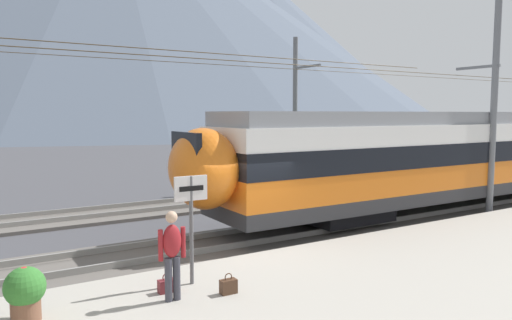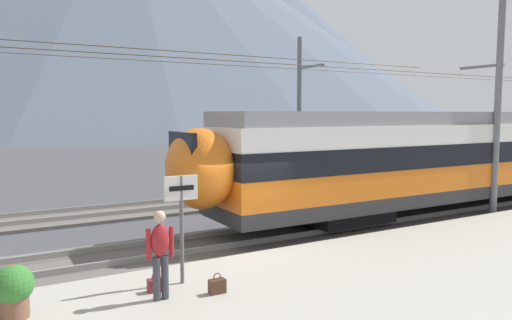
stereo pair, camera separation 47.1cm
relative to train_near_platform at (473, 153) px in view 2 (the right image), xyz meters
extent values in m
plane|color=#424247|center=(-10.94, -1.12, -2.22)|extent=(400.00, 400.00, 0.00)
cube|color=#A39E93|center=(-10.94, -5.19, -2.06)|extent=(120.00, 6.55, 0.32)
cube|color=#5B5651|center=(-10.94, 0.00, -2.16)|extent=(120.00, 3.00, 0.12)
cube|color=gray|center=(-10.94, -0.72, -2.02)|extent=(120.00, 0.07, 0.16)
cube|color=gray|center=(-10.94, 0.72, -2.02)|extent=(120.00, 0.07, 0.16)
cube|color=#5B5651|center=(-10.94, 5.95, -2.16)|extent=(120.00, 3.00, 0.12)
cube|color=gray|center=(-10.94, 5.24, -2.02)|extent=(120.00, 0.07, 0.16)
cube|color=gray|center=(-10.94, 6.67, -2.02)|extent=(120.00, 0.07, 0.16)
cube|color=#2D2D30|center=(0.59, 0.00, -1.30)|extent=(23.44, 2.84, 0.45)
cube|color=orange|center=(0.59, 0.00, -0.65)|extent=(23.44, 2.84, 0.85)
cube|color=black|center=(0.59, 0.00, 0.15)|extent=(23.44, 2.88, 0.75)
cube|color=silver|center=(0.59, 0.00, 0.85)|extent=(23.44, 2.84, 0.65)
cube|color=gray|center=(0.59, 0.00, 1.40)|extent=(23.14, 2.64, 0.45)
cube|color=black|center=(-6.68, 0.00, -1.73)|extent=(2.80, 2.27, 0.42)
ellipsoid|color=orange|center=(-11.68, 0.00, 0.05)|extent=(1.80, 2.61, 2.25)
cube|color=black|center=(-12.18, 0.00, 0.48)|extent=(0.16, 1.70, 1.19)
cube|color=#2D2D30|center=(11.77, 5.95, -1.30)|extent=(29.29, 3.00, 0.45)
cube|color=#1E6638|center=(11.77, 5.95, -0.65)|extent=(29.29, 3.00, 0.85)
cube|color=black|center=(11.77, 5.95, 0.15)|extent=(29.29, 3.04, 0.75)
cube|color=beige|center=(11.77, 5.95, 0.85)|extent=(29.29, 3.00, 0.65)
cube|color=gray|center=(11.77, 5.95, 1.40)|extent=(28.99, 2.80, 0.45)
cube|color=black|center=(2.69, 5.95, -1.73)|extent=(2.80, 2.40, 0.42)
ellipsoid|color=#1E6638|center=(-3.43, 5.95, 0.05)|extent=(1.80, 2.76, 2.25)
cube|color=black|center=(-3.93, 5.95, 0.48)|extent=(0.16, 1.80, 1.19)
cylinder|color=slate|center=(-0.74, -1.46, 1.90)|extent=(0.24, 0.24, 8.25)
cube|color=slate|center=(-0.74, -0.73, 3.29)|extent=(0.10, 1.76, 0.10)
cylinder|color=#473823|center=(-0.74, 0.00, 3.04)|extent=(42.87, 0.02, 0.02)
cylinder|color=slate|center=(-2.96, 7.76, 1.56)|extent=(0.24, 0.24, 7.57)
cube|color=slate|center=(-2.96, 6.86, 3.82)|extent=(0.10, 2.10, 0.10)
cylinder|color=#473823|center=(-2.96, 5.95, 3.57)|extent=(42.87, 0.02, 0.02)
cylinder|color=#59595B|center=(-13.42, -3.13, -0.79)|extent=(0.08, 0.08, 2.23)
cube|color=silver|center=(-13.42, -3.13, 0.07)|extent=(0.70, 0.06, 0.50)
cube|color=black|center=(-13.42, -3.16, 0.07)|extent=(0.52, 0.01, 0.10)
cylinder|color=#383842|center=(-14.16, -3.76, -1.50)|extent=(0.14, 0.14, 0.82)
cylinder|color=#383842|center=(-14.00, -3.76, -1.50)|extent=(0.14, 0.14, 0.82)
ellipsoid|color=maroon|center=(-14.08, -3.76, -0.78)|extent=(0.36, 0.22, 0.62)
sphere|color=tan|center=(-14.08, -3.76, -0.33)|extent=(0.22, 0.22, 0.22)
cylinder|color=maroon|center=(-14.30, -3.76, -0.83)|extent=(0.09, 0.09, 0.58)
cylinder|color=maroon|center=(-13.86, -3.76, -0.83)|extent=(0.09, 0.09, 0.58)
cube|color=#472D1E|center=(-13.04, -4.00, -1.77)|extent=(0.32, 0.18, 0.28)
torus|color=#472D1E|center=(-13.04, -4.00, -1.58)|extent=(0.16, 0.02, 0.16)
cube|color=maroon|center=(-14.04, -3.32, -1.78)|extent=(0.32, 0.18, 0.25)
torus|color=maroon|center=(-14.04, -3.32, -1.60)|extent=(0.16, 0.02, 0.16)
cylinder|color=brown|center=(-16.52, -3.33, -1.71)|extent=(0.48, 0.48, 0.39)
sphere|color=#33752D|center=(-16.52, -3.33, -1.32)|extent=(0.68, 0.68, 0.68)
sphere|color=red|center=(-16.52, -3.33, -1.16)|extent=(0.37, 0.37, 0.37)
cone|color=#515B6B|center=(23.97, 141.89, 33.74)|extent=(200.20, 200.20, 71.93)
cone|color=#515B6B|center=(59.64, 162.53, 37.87)|extent=(175.94, 175.94, 80.19)
camera|label=1|loc=(-17.26, -11.98, 1.56)|focal=33.75mm
camera|label=2|loc=(-16.86, -12.22, 1.56)|focal=33.75mm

